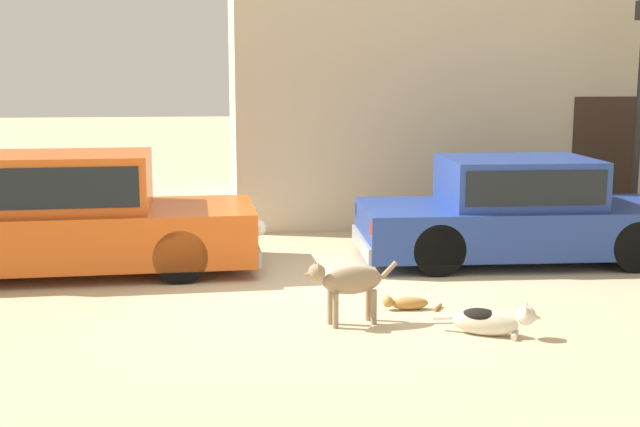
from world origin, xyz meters
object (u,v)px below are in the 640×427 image
Objects in this scene: parked_sedan_second at (519,210)px; stray_dog_spotted at (348,282)px; stray_cat at (407,303)px; stray_dog_tan at (491,320)px; parked_sedan_nearest at (67,215)px.

stray_dog_spotted is at bearing -133.85° from parked_sedan_second.
stray_dog_tan is at bearing 122.55° from stray_cat.
stray_cat is at bearing -130.61° from parked_sedan_second.
parked_sedan_nearest is 4.99× the size of stray_dog_tan.
stray_dog_tan is 1.13m from stray_cat.
parked_sedan_second is at bearing -2.08° from parked_sedan_nearest.
parked_sedan_second is (5.82, -0.03, -0.06)m from parked_sedan_nearest.
stray_dog_spotted reaches higher than stray_cat.
parked_sedan_nearest is at bearing -28.71° from stray_cat.
stray_cat is at bearing 146.61° from stray_dog_tan.
stray_dog_spotted is 1.49× the size of stray_cat.
parked_sedan_second is at bearing 90.54° from stray_dog_tan.
stray_dog_tan is at bearing 146.78° from stray_dog_spotted.
stray_dog_tan is at bearing -111.88° from parked_sedan_second.
stray_cat is at bearing -159.24° from stray_dog_spotted.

